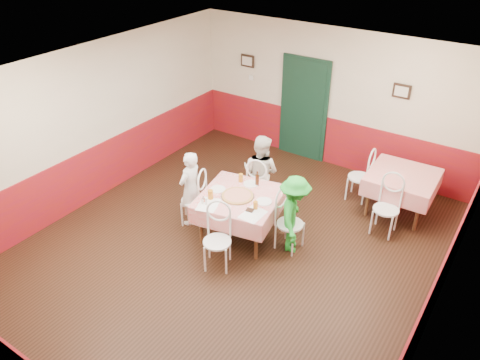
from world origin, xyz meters
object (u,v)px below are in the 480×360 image
Objects in this scene: main_table at (240,216)px; glass_c at (241,178)px; chair_left at (194,200)px; diner_right at (294,214)px; glass_b at (256,205)px; pizza at (238,196)px; beer_bottle at (257,179)px; glass_a at (210,195)px; second_table at (400,193)px; chair_second_b at (386,210)px; diner_far at (260,173)px; diner_left at (190,189)px; chair_second_a at (360,177)px; wallet at (250,210)px; chair_far at (259,186)px; chair_right at (290,224)px; chair_near at (217,242)px.

glass_c is (-0.24, 0.37, 0.45)m from main_table.
chair_left is at bearing -138.68° from glass_c.
glass_b is at bearing 99.75° from diner_right.
pizza is 0.48m from beer_bottle.
glass_b is (0.73, 0.16, -0.01)m from glass_a.
diner_right is (-1.06, -1.97, 0.27)m from second_table.
main_table is 0.63m from glass_c.
glass_a is 0.66× the size of beer_bottle.
chair_second_b is 2.18m from diner_far.
diner_far reaches higher than glass_b.
diner_left is at bearing -147.95° from beer_bottle.
second_table is 7.29× the size of glass_a.
chair_second_a reaches higher than pizza.
wallet is 1.26m from diner_far.
glass_b is at bearing 72.90° from chair_left.
main_table is 0.62m from glass_b.
diner_far is at bearing 82.04° from glass_c.
chair_second_b is at bearing -179.36° from chair_far.
chair_second_a is 2.51m from pizza.
chair_second_a is 1.86m from diner_far.
chair_right is at bearing -133.78° from chair_second_b.
glass_a is (-2.28, -2.46, 0.46)m from second_table.
chair_second_a is at bearing 70.92° from glass_b.
diner_far reaches higher than chair_second_a.
wallet is at bearing 101.08° from chair_far.
beer_bottle reaches higher than chair_left.
chair_left is 1.76m from diner_right.
glass_a is at bearing 54.33° from chair_left.
diner_right is at bearing 10.52° from main_table.
chair_right is 0.66m from glass_b.
diner_right is (0.53, 0.43, -0.12)m from wallet.
glass_a is at bearing 87.27° from diner_right.
beer_bottle is at bearing 120.15° from glass_b.
wallet is at bearing 87.41° from diner_left.
beer_bottle reaches higher than wallet.
diner_left is at bearing 179.70° from glass_b.
diner_left is (-1.24, 0.10, -0.10)m from wallet.
second_table is at bearing 34.00° from chair_near.
diner_right reaches higher than chair_near.
glass_b is at bearing -17.44° from pizza.
chair_second_b is 5.86× the size of glass_a.
chair_second_b is 7.05× the size of glass_b.
chair_right is 0.93m from beer_bottle.
second_table is at bearing 56.10° from glass_b.
second_table is 0.75m from chair_second_b.
wallet is at bearing -113.79° from glass_b.
chair_second_b is 1.63m from diner_right.
chair_near is at bearing -45.86° from glass_a.
diner_right is (1.22, 0.49, -0.19)m from glass_a.
pizza is at bearing 100.21° from diner_left.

